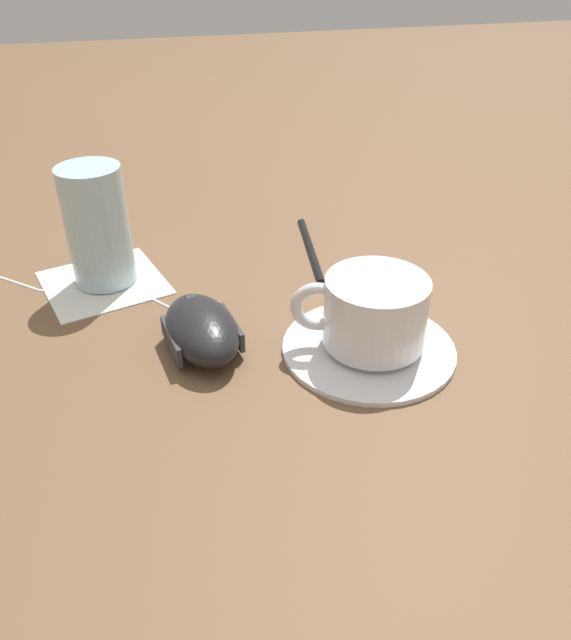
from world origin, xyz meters
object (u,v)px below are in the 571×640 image
object	(u,v)px
coffee_cup	(373,311)
pen	(310,244)
drinking_glass	(97,226)
computer_mouse	(202,329)
saucer	(369,346)

from	to	relation	value
coffee_cup	pen	bearing A→B (deg)	178.92
drinking_glass	computer_mouse	bearing A→B (deg)	29.44
saucer	pen	size ratio (longest dim) A/B	0.93
computer_mouse	drinking_glass	world-z (taller)	drinking_glass
computer_mouse	drinking_glass	xyz separation A→B (m)	(-0.14, -0.08, 0.04)
coffee_cup	computer_mouse	bearing A→B (deg)	-105.21
coffee_cup	pen	xyz separation A→B (m)	(-0.20, 0.00, -0.03)
saucer	coffee_cup	xyz separation A→B (m)	(-0.00, 0.00, 0.03)
saucer	coffee_cup	distance (m)	0.03
coffee_cup	computer_mouse	distance (m)	0.14
coffee_cup	drinking_glass	bearing A→B (deg)	-129.21
saucer	drinking_glass	xyz separation A→B (m)	(-0.18, -0.21, 0.06)
pen	drinking_glass	bearing A→B (deg)	-84.67
computer_mouse	coffee_cup	bearing A→B (deg)	74.79
saucer	drinking_glass	world-z (taller)	drinking_glass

